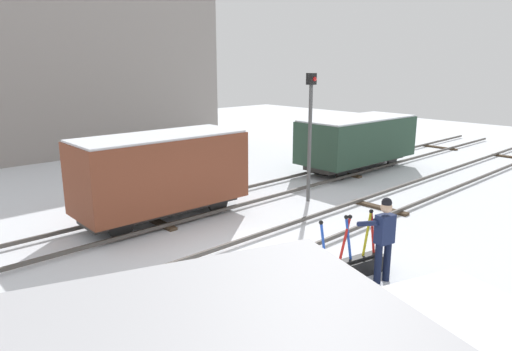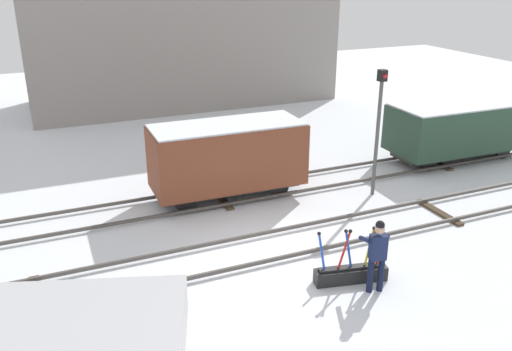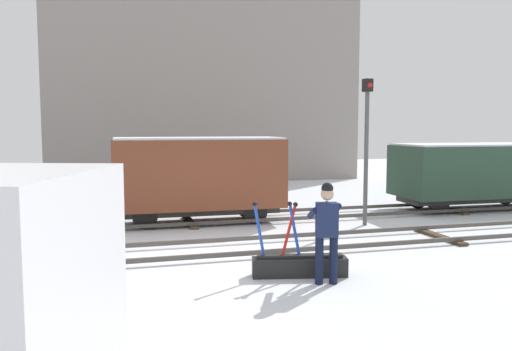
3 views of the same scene
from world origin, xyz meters
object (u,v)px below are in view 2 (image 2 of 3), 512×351
at_px(switch_lever_frame, 351,272).
at_px(rail_worker, 377,251).
at_px(freight_car_near_switch, 228,157).
at_px(freight_car_far_end, 459,127).
at_px(signal_post, 379,121).

xyz_separation_m(switch_lever_frame, rail_worker, (0.30, -0.55, 0.80)).
bearing_deg(freight_car_near_switch, freight_car_far_end, 1.09).
height_order(rail_worker, signal_post, signal_post).
height_order(switch_lever_frame, rail_worker, rail_worker).
bearing_deg(rail_worker, freight_car_near_switch, 112.97).
bearing_deg(rail_worker, signal_post, 67.64).
distance_m(rail_worker, signal_post, 6.05).
distance_m(rail_worker, freight_car_far_end, 10.54).
xyz_separation_m(freight_car_far_end, freight_car_near_switch, (-9.59, 0.00, 0.13)).
distance_m(switch_lever_frame, signal_post, 6.06).
xyz_separation_m(switch_lever_frame, freight_car_far_end, (8.62, 5.91, 1.06)).
bearing_deg(rail_worker, switch_lever_frame, 130.60).
height_order(switch_lever_frame, freight_car_far_end, freight_car_far_end).
distance_m(freight_car_far_end, freight_car_near_switch, 9.59).
bearing_deg(signal_post, switch_lever_frame, -130.03).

